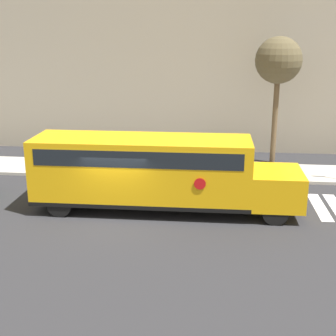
# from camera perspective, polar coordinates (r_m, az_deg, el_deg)

# --- Properties ---
(ground_plane) EXTENTS (60.00, 60.00, 0.00)m
(ground_plane) POSITION_cam_1_polar(r_m,az_deg,el_deg) (18.60, -6.25, -6.05)
(ground_plane) COLOR #28282B
(sidewalk_strip) EXTENTS (44.00, 3.00, 0.15)m
(sidewalk_strip) POSITION_cam_1_polar(r_m,az_deg,el_deg) (24.61, -3.19, -0.14)
(sidewalk_strip) COLOR #B2ADA3
(sidewalk_strip) RESTS_ON ground
(building_backdrop) EXTENTS (32.00, 4.00, 12.77)m
(building_backdrop) POSITION_cam_1_polar(r_m,az_deg,el_deg) (30.04, -1.44, 15.09)
(building_backdrop) COLOR #9E937F
(building_backdrop) RESTS_ON ground
(school_bus) EXTENTS (10.68, 2.57, 3.00)m
(school_bus) POSITION_cam_1_polar(r_m,az_deg,el_deg) (18.77, -1.78, -0.18)
(school_bus) COLOR #EAA80F
(school_bus) RESTS_ON ground
(tree_near_sidewalk) EXTENTS (2.46, 2.46, 6.82)m
(tree_near_sidewalk) POSITION_cam_1_polar(r_m,az_deg,el_deg) (25.80, 13.33, 12.49)
(tree_near_sidewalk) COLOR brown
(tree_near_sidewalk) RESTS_ON ground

